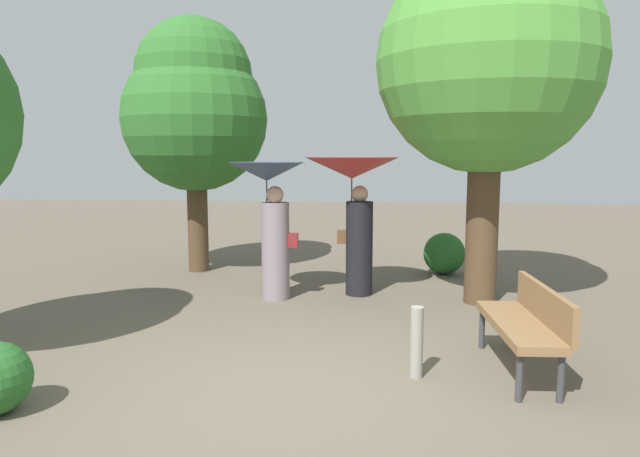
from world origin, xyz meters
name	(u,v)px	position (x,y,z in m)	size (l,w,h in m)	color
ground_plane	(282,391)	(0.00, 0.00, 0.00)	(40.00, 40.00, 0.00)	brown
person_left	(271,205)	(-0.66, 3.22, 1.35)	(1.07, 1.07, 1.95)	gray
person_right	(354,190)	(0.51, 3.57, 1.54)	(1.36, 1.36, 2.01)	black
park_bench	(527,320)	(2.24, 0.64, 0.51)	(0.56, 1.52, 0.83)	#38383D
tree_near_left	(195,106)	(-2.28, 5.05, 2.88)	(2.49, 2.49, 4.37)	#4C3823
tree_near_right	(489,41)	(2.28, 3.24, 3.54)	(2.97, 2.97, 5.34)	#4C3823
bush_path_right	(444,254)	(2.02, 5.15, 0.36)	(0.71, 0.71, 0.71)	#235B23
path_marker_post	(417,342)	(1.20, 0.42, 0.34)	(0.12, 0.12, 0.67)	gray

